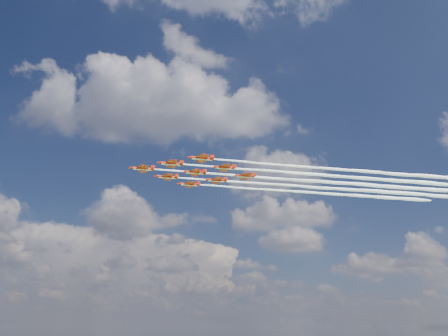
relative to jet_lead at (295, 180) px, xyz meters
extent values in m
cylinder|color=red|center=(-59.05, -12.25, 0.00)|extent=(7.27, 2.44, 0.99)
cone|color=red|center=(-63.47, -13.16, 0.00)|extent=(1.97, 1.34, 0.99)
cone|color=red|center=(-54.90, -11.39, 0.00)|extent=(1.51, 1.16, 0.90)
ellipsoid|color=black|center=(-60.82, -12.61, 0.41)|extent=(2.00, 1.19, 0.65)
cube|color=red|center=(-58.61, -12.16, -0.05)|extent=(4.51, 8.71, 0.13)
cube|color=red|center=(-55.52, -11.52, 0.00)|extent=(1.90, 3.44, 0.11)
cube|color=red|center=(-55.34, -11.48, 0.81)|extent=(1.44, 0.42, 1.62)
cube|color=white|center=(-59.05, -12.25, -0.45)|extent=(6.79, 2.17, 0.11)
cylinder|color=red|center=(-47.85, -17.66, 0.00)|extent=(7.27, 2.44, 0.99)
cone|color=red|center=(-52.27, -18.58, 0.00)|extent=(1.97, 1.34, 0.99)
cone|color=red|center=(-43.70, -16.80, 0.00)|extent=(1.51, 1.16, 0.90)
ellipsoid|color=black|center=(-49.62, -18.03, 0.41)|extent=(2.00, 1.19, 0.65)
cube|color=red|center=(-47.41, -17.57, -0.05)|extent=(4.51, 8.71, 0.13)
cube|color=red|center=(-44.32, -16.93, 0.00)|extent=(1.90, 3.44, 0.11)
cube|color=red|center=(-44.14, -16.89, 0.81)|extent=(1.44, 0.42, 1.62)
cube|color=white|center=(-47.85, -17.66, -0.45)|extent=(6.79, 2.17, 0.11)
cylinder|color=red|center=(-50.93, -2.83, 0.00)|extent=(7.27, 2.44, 0.99)
cone|color=red|center=(-55.35, -3.74, 0.00)|extent=(1.97, 1.34, 0.99)
cone|color=red|center=(-46.78, -1.96, 0.00)|extent=(1.51, 1.16, 0.90)
ellipsoid|color=black|center=(-52.70, -3.19, 0.41)|extent=(2.00, 1.19, 0.65)
cube|color=red|center=(-50.49, -2.73, -0.05)|extent=(4.51, 8.71, 0.13)
cube|color=red|center=(-47.40, -2.09, 0.00)|extent=(1.90, 3.44, 0.11)
cube|color=red|center=(-47.22, -2.06, 0.81)|extent=(1.44, 0.42, 1.62)
cube|color=white|center=(-50.93, -2.83, -0.45)|extent=(6.79, 2.17, 0.11)
cylinder|color=red|center=(-36.65, -23.08, 0.00)|extent=(7.27, 2.44, 0.99)
cone|color=red|center=(-41.07, -23.99, 0.00)|extent=(1.97, 1.34, 0.99)
cone|color=red|center=(-32.50, -22.22, 0.00)|extent=(1.51, 1.16, 0.90)
ellipsoid|color=black|center=(-38.42, -23.44, 0.41)|extent=(2.00, 1.19, 0.65)
cube|color=red|center=(-36.21, -22.99, -0.05)|extent=(4.51, 8.71, 0.13)
cube|color=red|center=(-33.12, -22.35, 0.00)|extent=(1.90, 3.44, 0.11)
cube|color=red|center=(-32.94, -22.31, 0.81)|extent=(1.44, 0.42, 1.62)
cube|color=white|center=(-36.65, -23.08, -0.45)|extent=(6.79, 2.17, 0.11)
cylinder|color=red|center=(-39.73, -8.24, 0.00)|extent=(7.27, 2.44, 0.99)
cone|color=red|center=(-44.15, -9.16, 0.00)|extent=(1.97, 1.34, 0.99)
cone|color=red|center=(-35.58, -7.38, 0.00)|extent=(1.51, 1.16, 0.90)
ellipsoid|color=black|center=(-41.50, -8.61, 0.41)|extent=(2.00, 1.19, 0.65)
cube|color=red|center=(-39.29, -8.15, -0.05)|extent=(4.51, 8.71, 0.13)
cube|color=red|center=(-36.20, -7.51, 0.00)|extent=(1.90, 3.44, 0.11)
cube|color=red|center=(-36.02, -7.47, 0.81)|extent=(1.44, 0.42, 1.62)
cube|color=white|center=(-39.73, -8.24, -0.45)|extent=(6.79, 2.17, 0.11)
cylinder|color=red|center=(-42.81, 6.60, 0.00)|extent=(7.27, 2.44, 0.99)
cone|color=red|center=(-47.23, 5.68, 0.00)|extent=(1.97, 1.34, 0.99)
cone|color=red|center=(-38.66, 7.46, 0.00)|extent=(1.51, 1.16, 0.90)
ellipsoid|color=black|center=(-44.58, 6.23, 0.41)|extent=(2.00, 1.19, 0.65)
cube|color=red|center=(-42.37, 6.69, -0.05)|extent=(4.51, 8.71, 0.13)
cube|color=red|center=(-39.27, 7.33, 0.00)|extent=(1.90, 3.44, 0.11)
cube|color=red|center=(-39.10, 7.37, 0.81)|extent=(1.44, 0.42, 1.62)
cube|color=white|center=(-42.81, 6.60, -0.45)|extent=(6.79, 2.17, 0.11)
cylinder|color=red|center=(-28.53, -13.66, 0.00)|extent=(7.27, 2.44, 0.99)
cone|color=red|center=(-32.95, -14.57, 0.00)|extent=(1.97, 1.34, 0.99)
cone|color=red|center=(-24.38, -12.79, 0.00)|extent=(1.51, 1.16, 0.90)
ellipsoid|color=black|center=(-30.30, -14.02, 0.41)|extent=(2.00, 1.19, 0.65)
cube|color=red|center=(-28.09, -13.56, -0.05)|extent=(4.51, 8.71, 0.13)
cube|color=red|center=(-25.00, -12.92, 0.00)|extent=(1.90, 3.44, 0.11)
cube|color=red|center=(-24.82, -12.89, 0.81)|extent=(1.44, 0.42, 1.62)
cube|color=white|center=(-28.53, -13.66, -0.45)|extent=(6.79, 2.17, 0.11)
cylinder|color=red|center=(-31.61, 1.18, 0.00)|extent=(7.27, 2.44, 0.99)
cone|color=red|center=(-36.03, 0.26, 0.00)|extent=(1.97, 1.34, 0.99)
cone|color=red|center=(-27.46, 2.04, 0.00)|extent=(1.51, 1.16, 0.90)
ellipsoid|color=black|center=(-33.38, 0.81, 0.41)|extent=(2.00, 1.19, 0.65)
cube|color=red|center=(-31.17, 1.27, -0.05)|extent=(4.51, 8.71, 0.13)
cube|color=red|center=(-28.08, 1.91, 0.00)|extent=(1.90, 3.44, 0.11)
cube|color=red|center=(-27.90, 1.95, 0.81)|extent=(1.44, 0.42, 1.62)
cube|color=white|center=(-31.61, 1.18, -0.45)|extent=(6.79, 2.17, 0.11)
cylinder|color=red|center=(-20.41, -4.23, 0.00)|extent=(7.27, 2.44, 0.99)
cone|color=red|center=(-24.83, -5.15, 0.00)|extent=(1.97, 1.34, 0.99)
cone|color=red|center=(-16.26, -3.37, 0.00)|extent=(1.51, 1.16, 0.90)
ellipsoid|color=black|center=(-22.18, -4.60, 0.41)|extent=(2.00, 1.19, 0.65)
cube|color=red|center=(-19.97, -4.14, -0.05)|extent=(4.51, 8.71, 0.13)
cube|color=red|center=(-16.88, -3.50, 0.00)|extent=(1.90, 3.44, 0.11)
cube|color=red|center=(-16.70, -3.46, 0.81)|extent=(1.44, 0.42, 1.62)
cube|color=white|center=(-20.41, -4.23, -0.45)|extent=(6.79, 2.17, 0.11)
camera|label=1|loc=(-30.57, -165.04, -55.65)|focal=35.00mm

